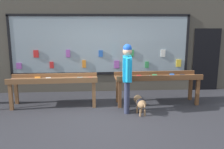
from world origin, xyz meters
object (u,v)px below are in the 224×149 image
small_dog (140,103)px  display_table_left (54,82)px  display_table_right (157,79)px  person_browsing (127,73)px

small_dog → display_table_left: bearing=60.2°
display_table_right → person_browsing: (-0.95, -0.65, 0.34)m
display_table_right → small_dog: (-0.62, -0.80, -0.41)m
display_table_left → small_dog: (2.30, -0.80, -0.39)m
display_table_left → person_browsing: size_ratio=1.36×
person_browsing → display_table_left: bearing=76.7°
display_table_right → small_dog: bearing=-127.8°
display_table_left → small_dog: bearing=-19.1°
person_browsing → small_dog: size_ratio=2.90×
display_table_left → display_table_right: size_ratio=1.00×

